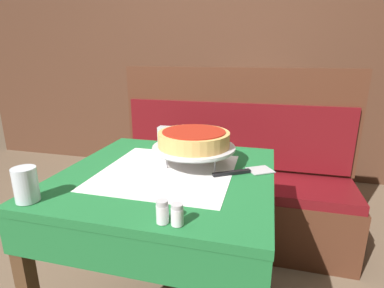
{
  "coord_description": "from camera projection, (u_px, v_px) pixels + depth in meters",
  "views": [
    {
      "loc": [
        0.38,
        -1.05,
        1.22
      ],
      "look_at": [
        0.09,
        0.06,
        0.88
      ],
      "focal_mm": 28.0,
      "sensor_mm": 36.0,
      "label": 1
    }
  ],
  "objects": [
    {
      "name": "dining_table_front",
      "position": [
        168.0,
        195.0,
        1.22
      ],
      "size": [
        0.83,
        0.83,
        0.78
      ],
      "color": "#1E6B33",
      "rests_on": "ground_plane"
    },
    {
      "name": "dining_table_rear",
      "position": [
        254.0,
        124.0,
        2.58
      ],
      "size": [
        0.68,
        0.68,
        0.77
      ],
      "color": "beige",
      "rests_on": "ground_plane"
    },
    {
      "name": "booth_bench",
      "position": [
        230.0,
        191.0,
        2.02
      ],
      "size": [
        1.56,
        0.45,
        1.14
      ],
      "color": "#4C2819",
      "rests_on": "ground_plane"
    },
    {
      "name": "back_wall_panel",
      "position": [
        234.0,
        57.0,
        2.97
      ],
      "size": [
        6.0,
        0.04,
        2.4
      ],
      "primitive_type": "cube",
      "color": "#4C2D1E",
      "rests_on": "ground_plane"
    },
    {
      "name": "pizza_pan_stand",
      "position": [
        194.0,
        148.0,
        1.23
      ],
      "size": [
        0.34,
        0.34,
        0.09
      ],
      "color": "#ADADB2",
      "rests_on": "dining_table_front"
    },
    {
      "name": "deep_dish_pizza",
      "position": [
        194.0,
        139.0,
        1.22
      ],
      "size": [
        0.29,
        0.29,
        0.06
      ],
      "color": "tan",
      "rests_on": "pizza_pan_stand"
    },
    {
      "name": "pizza_server",
      "position": [
        245.0,
        172.0,
        1.18
      ],
      "size": [
        0.24,
        0.18,
        0.01
      ],
      "color": "#BCBCC1",
      "rests_on": "dining_table_front"
    },
    {
      "name": "water_glass_near",
      "position": [
        26.0,
        185.0,
        0.94
      ],
      "size": [
        0.07,
        0.07,
        0.11
      ],
      "color": "silver",
      "rests_on": "dining_table_front"
    },
    {
      "name": "salt_shaker",
      "position": [
        162.0,
        212.0,
        0.82
      ],
      "size": [
        0.04,
        0.04,
        0.07
      ],
      "color": "silver",
      "rests_on": "dining_table_front"
    },
    {
      "name": "pepper_shaker",
      "position": [
        177.0,
        214.0,
        0.81
      ],
      "size": [
        0.04,
        0.04,
        0.06
      ],
      "color": "silver",
      "rests_on": "dining_table_front"
    },
    {
      "name": "napkin_holder",
      "position": [
        168.0,
        135.0,
        1.55
      ],
      "size": [
        0.1,
        0.05,
        0.09
      ],
      "color": "#B2B2B7",
      "rests_on": "dining_table_front"
    },
    {
      "name": "condiment_caddy",
      "position": [
        257.0,
        103.0,
        2.61
      ],
      "size": [
        0.14,
        0.14,
        0.17
      ],
      "color": "black",
      "rests_on": "dining_table_rear"
    }
  ]
}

